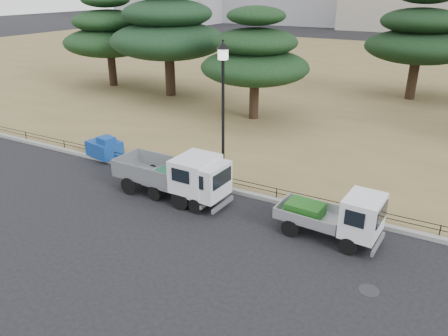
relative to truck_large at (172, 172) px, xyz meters
The scene contains 14 objects.
ground 2.45m from the truck_large, 29.59° to the right, with size 220.00×220.00×0.00m, color black.
lawn 29.59m from the truck_large, 86.28° to the left, with size 120.00×56.00×0.15m, color olive.
curb 2.64m from the truck_large, 38.19° to the left, with size 120.00×0.25×0.16m, color gray.
truck_large is the anchor object (origin of this frame).
truck_kei_front 1.02m from the truck_large, ahead, with size 3.55×1.70×1.84m.
truck_kei_rear 6.77m from the truck_large, ahead, with size 3.55×1.71×1.81m.
street_lamp 3.82m from the truck_large, 52.72° to the left, with size 0.53×0.53×5.91m.
pipe_fence 2.62m from the truck_large, 40.85° to the left, with size 38.00×0.04×0.40m.
tarp_pile 5.70m from the truck_large, 161.23° to the left, with size 1.80×1.47×1.07m.
manhole 8.79m from the truck_large, 15.21° to the right, with size 0.60×0.60×0.01m, color #2D2D30.
pine_west_far 22.34m from the truck_large, 138.21° to the left, with size 7.39×7.39×7.46m.
pine_west_near 17.80m from the truck_large, 125.54° to the left, with size 8.59×8.59×8.59m.
pine_center_left 11.98m from the truck_large, 98.66° to the left, with size 6.69×6.69×6.80m.
pine_center_right 23.01m from the truck_large, 73.92° to the left, with size 7.48×7.48×7.93m.
Camera 1 is at (7.78, -12.06, 8.06)m, focal length 35.00 mm.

